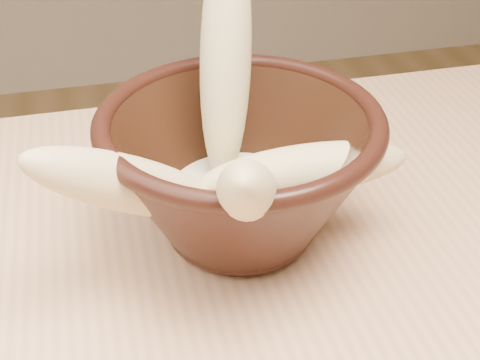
{
  "coord_description": "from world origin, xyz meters",
  "views": [
    {
      "loc": [
        0.03,
        -0.28,
        1.11
      ],
      "look_at": [
        0.14,
        0.14,
        0.81
      ],
      "focal_mm": 50.0,
      "sensor_mm": 36.0,
      "label": 1
    }
  ],
  "objects": [
    {
      "name": "banana_across",
      "position": [
        0.18,
        0.12,
        0.82
      ],
      "size": [
        0.17,
        0.06,
        0.05
      ],
      "primitive_type": "ellipsoid",
      "rotation": [
        1.5,
        0.0,
        1.48
      ],
      "color": "tan",
      "rests_on": "bowl"
    },
    {
      "name": "banana_left",
      "position": [
        0.05,
        0.11,
        0.84
      ],
      "size": [
        0.17,
        0.09,
        0.13
      ],
      "primitive_type": "ellipsoid",
      "rotation": [
        0.99,
        0.0,
        -1.23
      ],
      "color": "tan",
      "rests_on": "bowl"
    },
    {
      "name": "milk_puddle",
      "position": [
        0.14,
        0.14,
        0.79
      ],
      "size": [
        0.12,
        0.12,
        0.02
      ],
      "primitive_type": "cylinder",
      "color": "beige",
      "rests_on": "bowl"
    },
    {
      "name": "bowl",
      "position": [
        0.14,
        0.14,
        0.82
      ],
      "size": [
        0.22,
        0.22,
        0.12
      ],
      "rotation": [
        0.0,
        0.0,
        -0.38
      ],
      "color": "black",
      "rests_on": "table"
    },
    {
      "name": "banana_front",
      "position": [
        0.12,
        0.07,
        0.85
      ],
      "size": [
        0.08,
        0.17,
        0.14
      ],
      "primitive_type": "ellipsoid",
      "rotation": [
        0.89,
        0.0,
        -0.29
      ],
      "color": "tan",
      "rests_on": "bowl"
    },
    {
      "name": "banana_upright",
      "position": [
        0.14,
        0.19,
        0.89
      ],
      "size": [
        0.07,
        0.11,
        0.2
      ],
      "primitive_type": "ellipsoid",
      "rotation": [
        0.31,
        0.0,
        2.79
      ],
      "color": "tan",
      "rests_on": "bowl"
    }
  ]
}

